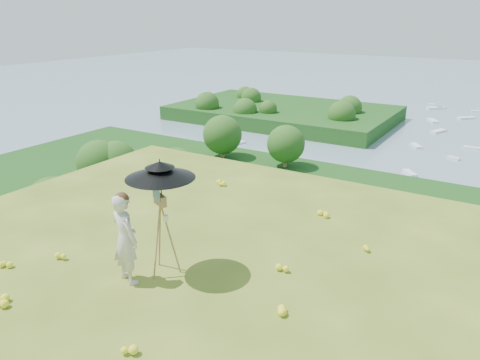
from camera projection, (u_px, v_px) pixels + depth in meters
The scene contains 11 objects.
ground at pixel (193, 325), 6.62m from camera, with size 14.00×14.00×0.00m, color #49641C.
shoreline_tier at pixel (468, 266), 78.89m from camera, with size 170.00×28.00×8.00m, color gray.
peninsula at pixel (284, 106), 177.74m from camera, with size 90.00×60.00×12.00m, color #103E11, non-canonical shape.
slope_trees at pixel (447, 253), 39.74m from camera, with size 110.00×50.00×6.00m, color #2B5519, non-canonical shape.
harbor_town at pixel (475, 231), 76.71m from camera, with size 110.00×22.00×5.00m, color silver, non-canonical shape.
moored_boats at pixel (462, 136), 153.28m from camera, with size 140.00×140.00×0.70m, color white, non-canonical shape.
wildflowers at pixel (203, 313), 6.80m from camera, with size 10.00×10.50×0.12m, color yellow, non-canonical shape.
painter at pixel (125, 239), 7.48m from camera, with size 0.56×0.37×1.54m, color beige.
field_easel at pixel (162, 231), 7.74m from camera, with size 0.59×0.59×1.54m, color #A07743, non-canonical shape.
sun_umbrella at pixel (161, 181), 7.46m from camera, with size 1.13×1.13×0.75m, color black, non-canonical shape.
painter_cap at pixel (121, 196), 7.24m from camera, with size 0.22×0.27×0.10m, color pink, non-canonical shape.
Camera 1 is at (3.48, -4.37, 4.16)m, focal length 35.00 mm.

